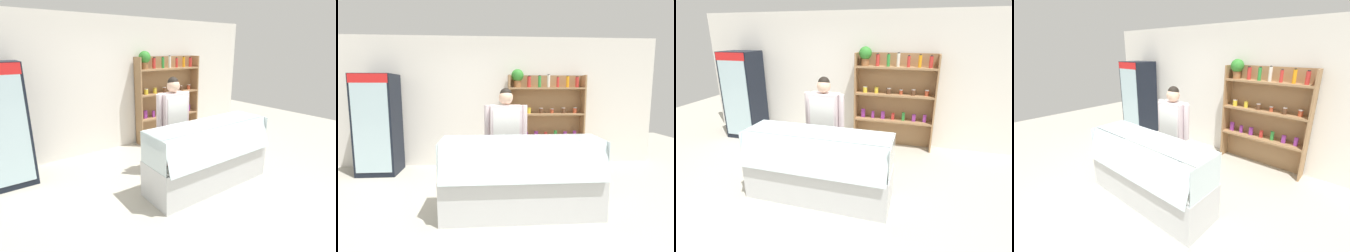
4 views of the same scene
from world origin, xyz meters
The scene contains 6 objects.
ground_plane centered at (0.00, 0.00, 0.00)m, with size 12.00×12.00×0.00m, color #B7B2A3.
back_wall centered at (0.00, 2.33, 1.35)m, with size 6.80×0.10×2.70m, color white.
drinks_fridge centered at (-2.32, 1.84, 0.95)m, with size 0.72×0.65×1.91m.
shelving_unit centered at (0.94, 2.14, 1.13)m, with size 1.59×0.29×2.03m.
deli_display_case centered at (0.21, -0.05, 0.31)m, with size 2.05×0.71×1.01m.
shop_clerk centered at (0.06, 0.65, 0.98)m, with size 0.66×0.25×1.64m.
Camera 4 is at (2.49, -1.94, 2.18)m, focal length 24.00 mm.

